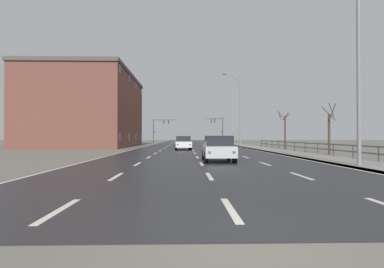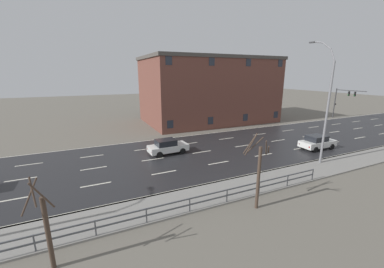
{
  "view_description": "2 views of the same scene",
  "coord_description": "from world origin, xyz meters",
  "px_view_note": "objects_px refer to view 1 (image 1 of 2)",
  "views": [
    {
      "loc": [
        -0.96,
        -4.44,
        1.53
      ],
      "look_at": [
        0.4,
        48.88,
        1.95
      ],
      "focal_mm": 29.35,
      "sensor_mm": 36.0,
      "label": 1
    },
    {
      "loc": [
        21.4,
        23.37,
        8.18
      ],
      "look_at": [
        0.0,
        33.23,
        2.15
      ],
      "focal_mm": 22.05,
      "sensor_mm": 36.0,
      "label": 2
    }
  ],
  "objects_px": {
    "traffic_signal_right": "(218,126)",
    "traffic_signal_left": "(160,126)",
    "car_mid_centre": "(218,148)",
    "car_distant": "(217,141)",
    "brick_building": "(89,110)",
    "street_lamp_foreground": "(355,64)",
    "car_near_left": "(183,143)",
    "street_lamp_midground": "(239,111)"
  },
  "relations": [
    {
      "from": "brick_building",
      "to": "car_near_left",
      "type": "bearing_deg",
      "value": -41.32
    },
    {
      "from": "street_lamp_foreground",
      "to": "car_near_left",
      "type": "distance_m",
      "value": 22.37
    },
    {
      "from": "street_lamp_foreground",
      "to": "traffic_signal_left",
      "type": "xyz_separation_m",
      "value": [
        -13.95,
        56.06,
        -1.21
      ]
    },
    {
      "from": "traffic_signal_right",
      "to": "car_near_left",
      "type": "xyz_separation_m",
      "value": [
        -7.99,
        -36.27,
        -3.2
      ]
    },
    {
      "from": "street_lamp_foreground",
      "to": "street_lamp_midground",
      "type": "distance_m",
      "value": 32.29
    },
    {
      "from": "street_lamp_foreground",
      "to": "brick_building",
      "type": "relative_size",
      "value": 0.47
    },
    {
      "from": "street_lamp_foreground",
      "to": "car_mid_centre",
      "type": "distance_m",
      "value": 8.53
    },
    {
      "from": "traffic_signal_right",
      "to": "brick_building",
      "type": "distance_m",
      "value": 32.58
    },
    {
      "from": "traffic_signal_right",
      "to": "brick_building",
      "type": "bearing_deg",
      "value": -133.42
    },
    {
      "from": "brick_building",
      "to": "street_lamp_midground",
      "type": "bearing_deg",
      "value": -1.51
    },
    {
      "from": "traffic_signal_right",
      "to": "car_mid_centre",
      "type": "distance_m",
      "value": 53.09
    },
    {
      "from": "traffic_signal_left",
      "to": "car_distant",
      "type": "bearing_deg",
      "value": -61.56
    },
    {
      "from": "traffic_signal_right",
      "to": "traffic_signal_left",
      "type": "bearing_deg",
      "value": -178.01
    },
    {
      "from": "street_lamp_foreground",
      "to": "car_near_left",
      "type": "xyz_separation_m",
      "value": [
        -8.5,
        20.25,
        -4.26
      ]
    },
    {
      "from": "traffic_signal_right",
      "to": "traffic_signal_left",
      "type": "relative_size",
      "value": 1.06
    },
    {
      "from": "traffic_signal_right",
      "to": "car_near_left",
      "type": "height_order",
      "value": "traffic_signal_right"
    },
    {
      "from": "car_mid_centre",
      "to": "brick_building",
      "type": "bearing_deg",
      "value": 120.2
    },
    {
      "from": "car_distant",
      "to": "car_near_left",
      "type": "xyz_separation_m",
      "value": [
        -5.44,
        -15.7,
        0.0
      ]
    },
    {
      "from": "street_lamp_midground",
      "to": "traffic_signal_right",
      "type": "relative_size",
      "value": 1.88
    },
    {
      "from": "traffic_signal_left",
      "to": "car_distant",
      "type": "height_order",
      "value": "traffic_signal_left"
    },
    {
      "from": "brick_building",
      "to": "traffic_signal_left",
      "type": "bearing_deg",
      "value": 68.93
    },
    {
      "from": "car_near_left",
      "to": "car_mid_centre",
      "type": "xyz_separation_m",
      "value": [
        2.18,
        -16.4,
        0.0
      ]
    },
    {
      "from": "street_lamp_foreground",
      "to": "street_lamp_midground",
      "type": "height_order",
      "value": "street_lamp_midground"
    },
    {
      "from": "street_lamp_midground",
      "to": "car_distant",
      "type": "xyz_separation_m",
      "value": [
        -3.05,
        3.66,
        -4.59
      ]
    },
    {
      "from": "traffic_signal_left",
      "to": "car_mid_centre",
      "type": "bearing_deg",
      "value": -81.68
    },
    {
      "from": "street_lamp_foreground",
      "to": "traffic_signal_right",
      "type": "distance_m",
      "value": 56.54
    },
    {
      "from": "street_lamp_midground",
      "to": "car_near_left",
      "type": "bearing_deg",
      "value": -125.19
    },
    {
      "from": "car_distant",
      "to": "car_mid_centre",
      "type": "xyz_separation_m",
      "value": [
        -3.26,
        -32.09,
        0.0
      ]
    },
    {
      "from": "car_distant",
      "to": "brick_building",
      "type": "bearing_deg",
      "value": -170.28
    },
    {
      "from": "traffic_signal_right",
      "to": "street_lamp_midground",
      "type": "bearing_deg",
      "value": -88.83
    },
    {
      "from": "car_distant",
      "to": "street_lamp_midground",
      "type": "bearing_deg",
      "value": -49.24
    },
    {
      "from": "traffic_signal_left",
      "to": "car_near_left",
      "type": "xyz_separation_m",
      "value": [
        5.45,
        -35.81,
        -3.05
      ]
    },
    {
      "from": "traffic_signal_left",
      "to": "brick_building",
      "type": "bearing_deg",
      "value": -111.07
    },
    {
      "from": "traffic_signal_left",
      "to": "car_mid_centre",
      "type": "xyz_separation_m",
      "value": [
        7.64,
        -52.21,
        -3.05
      ]
    },
    {
      "from": "brick_building",
      "to": "car_distant",
      "type": "bearing_deg",
      "value": 8.77
    },
    {
      "from": "street_lamp_midground",
      "to": "street_lamp_foreground",
      "type": "bearing_deg",
      "value": -89.99
    },
    {
      "from": "traffic_signal_right",
      "to": "car_near_left",
      "type": "distance_m",
      "value": 37.28
    },
    {
      "from": "car_mid_centre",
      "to": "traffic_signal_right",
      "type": "bearing_deg",
      "value": 84.21
    },
    {
      "from": "car_mid_centre",
      "to": "brick_building",
      "type": "xyz_separation_m",
      "value": [
        -16.56,
        29.04,
        4.68
      ]
    },
    {
      "from": "car_distant",
      "to": "brick_building",
      "type": "height_order",
      "value": "brick_building"
    },
    {
      "from": "car_mid_centre",
      "to": "street_lamp_midground",
      "type": "bearing_deg",
      "value": 78.0
    },
    {
      "from": "car_mid_centre",
      "to": "car_distant",
      "type": "bearing_deg",
      "value": 84.71
    }
  ]
}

